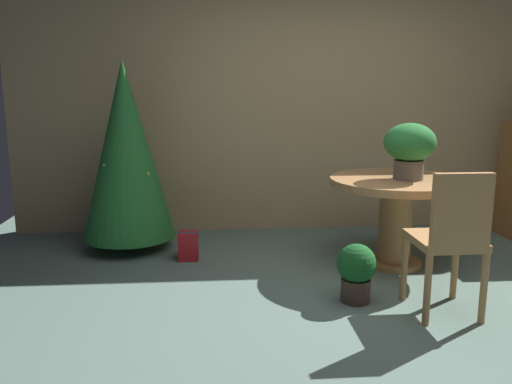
% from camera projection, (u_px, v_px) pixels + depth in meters
% --- Properties ---
extents(ground_plane, '(6.60, 6.60, 0.00)m').
position_uv_depth(ground_plane, '(372.00, 315.00, 3.40)').
color(ground_plane, slate).
extents(back_wall_panel, '(6.00, 0.10, 2.60)m').
position_uv_depth(back_wall_panel, '(314.00, 102.00, 5.29)').
color(back_wall_panel, tan).
rests_on(back_wall_panel, ground_plane).
extents(round_dining_table, '(1.08, 1.08, 0.73)m').
position_uv_depth(round_dining_table, '(397.00, 203.00, 4.25)').
color(round_dining_table, '#B27F4C').
rests_on(round_dining_table, ground_plane).
extents(flower_vase, '(0.40, 0.40, 0.44)m').
position_uv_depth(flower_vase, '(409.00, 146.00, 4.11)').
color(flower_vase, '#665B51').
rests_on(flower_vase, round_dining_table).
extents(wooden_chair_near, '(0.40, 0.44, 0.95)m').
position_uv_depth(wooden_chair_near, '(451.00, 236.00, 3.28)').
color(wooden_chair_near, '#B27F4C').
rests_on(wooden_chair_near, ground_plane).
extents(holiday_tree, '(0.82, 0.82, 1.68)m').
position_uv_depth(holiday_tree, '(126.00, 150.00, 4.63)').
color(holiday_tree, brown).
rests_on(holiday_tree, ground_plane).
extents(gift_box_red, '(0.17, 0.17, 0.24)m').
position_uv_depth(gift_box_red, '(188.00, 246.00, 4.48)').
color(gift_box_red, red).
rests_on(gift_box_red, ground_plane).
extents(potted_plant, '(0.27, 0.27, 0.41)m').
position_uv_depth(potted_plant, '(356.00, 270.00, 3.57)').
color(potted_plant, '#4C382D').
rests_on(potted_plant, ground_plane).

